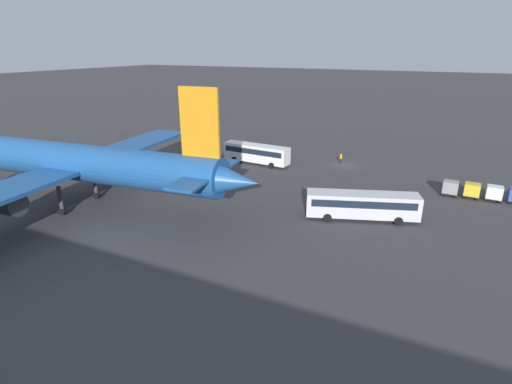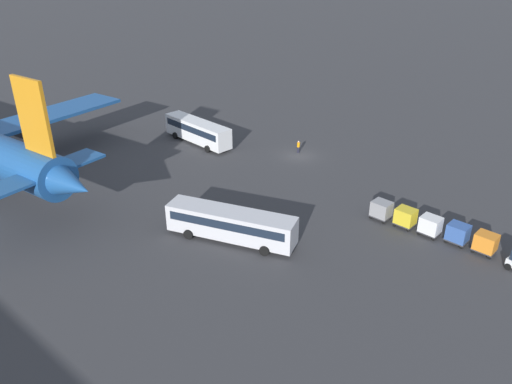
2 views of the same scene
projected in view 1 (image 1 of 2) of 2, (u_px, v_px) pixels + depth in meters
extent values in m
plane|color=#38383A|center=(343.00, 165.00, 68.97)|extent=(600.00, 600.00, 0.00)
cylinder|color=#1E5193|center=(60.00, 160.00, 49.89)|extent=(44.51, 9.43, 4.56)
cone|color=#1E5193|center=(232.00, 181.00, 42.27)|extent=(6.35, 4.74, 4.11)
cube|color=#1E5193|center=(136.00, 144.00, 60.35)|extent=(7.97, 20.88, 0.44)
cube|color=orange|center=(200.00, 123.00, 41.39)|extent=(4.44, 0.85, 7.30)
cube|color=#1E5193|center=(206.00, 173.00, 43.13)|extent=(4.39, 12.13, 0.28)
cylinder|color=#38383D|center=(0.00, 202.00, 42.01)|extent=(5.56, 3.08, 2.51)
cylinder|color=#38383D|center=(117.00, 158.00, 58.60)|extent=(5.56, 3.08, 2.51)
cylinder|color=#38383D|center=(61.00, 201.00, 47.97)|extent=(0.50, 0.50, 3.65)
cylinder|color=black|center=(63.00, 211.00, 48.44)|extent=(0.95, 0.60, 0.90)
cylinder|color=#38383D|center=(95.00, 186.00, 53.20)|extent=(0.50, 0.50, 3.65)
cylinder|color=black|center=(97.00, 195.00, 53.67)|extent=(0.95, 0.60, 0.90)
cube|color=white|center=(256.00, 153.00, 69.28)|extent=(12.17, 3.38, 2.88)
cube|color=#192333|center=(256.00, 150.00, 69.10)|extent=(11.22, 3.35, 0.92)
cylinder|color=black|center=(234.00, 160.00, 70.45)|extent=(1.02, 0.37, 1.00)
cylinder|color=black|center=(242.00, 156.00, 72.62)|extent=(1.02, 0.37, 1.00)
cylinder|color=black|center=(271.00, 166.00, 66.89)|extent=(1.02, 0.37, 1.00)
cylinder|color=black|center=(279.00, 162.00, 69.07)|extent=(1.02, 0.37, 1.00)
cube|color=silver|center=(362.00, 205.00, 46.88)|extent=(13.11, 6.95, 2.75)
cube|color=#192333|center=(362.00, 201.00, 46.72)|extent=(12.15, 6.63, 0.88)
cylinder|color=black|center=(327.00, 218.00, 46.46)|extent=(1.04, 0.62, 1.00)
cylinder|color=black|center=(326.00, 209.00, 49.09)|extent=(1.04, 0.62, 1.00)
cylinder|color=black|center=(399.00, 221.00, 45.58)|extent=(1.04, 0.62, 1.00)
cylinder|color=black|center=(393.00, 212.00, 48.21)|extent=(1.04, 0.62, 1.00)
cylinder|color=#1E1E2D|center=(341.00, 161.00, 69.83)|extent=(0.32, 0.32, 0.85)
cylinder|color=orange|center=(341.00, 157.00, 69.57)|extent=(0.38, 0.38, 0.65)
sphere|color=tan|center=(341.00, 154.00, 69.42)|extent=(0.24, 0.24, 0.24)
cylinder|color=black|center=(509.00, 203.00, 51.88)|extent=(0.36, 0.13, 0.36)
cylinder|color=black|center=(509.00, 200.00, 52.94)|extent=(0.36, 0.13, 0.36)
cube|color=#38383D|center=(493.00, 198.00, 52.80)|extent=(2.06, 1.75, 0.10)
cube|color=silver|center=(495.00, 192.00, 52.51)|extent=(1.96, 1.67, 1.60)
cylinder|color=black|center=(486.00, 200.00, 52.70)|extent=(0.36, 0.13, 0.36)
cylinder|color=black|center=(486.00, 197.00, 53.75)|extent=(0.36, 0.13, 0.36)
cylinder|color=black|center=(500.00, 202.00, 52.01)|extent=(0.36, 0.13, 0.36)
cylinder|color=black|center=(499.00, 199.00, 53.07)|extent=(0.36, 0.13, 0.36)
cube|color=#38383D|center=(471.00, 195.00, 53.84)|extent=(2.06, 1.75, 0.10)
cube|color=gold|center=(472.00, 189.00, 53.54)|extent=(1.96, 1.67, 1.60)
cylinder|color=black|center=(464.00, 197.00, 53.73)|extent=(0.36, 0.13, 0.36)
cylinder|color=black|center=(465.00, 194.00, 54.78)|extent=(0.36, 0.13, 0.36)
cylinder|color=black|center=(477.00, 199.00, 53.04)|extent=(0.36, 0.13, 0.36)
cylinder|color=black|center=(477.00, 196.00, 54.10)|extent=(0.36, 0.13, 0.36)
cube|color=#38383D|center=(450.00, 193.00, 54.76)|extent=(2.06, 1.75, 0.10)
cube|color=gray|center=(451.00, 187.00, 54.47)|extent=(1.96, 1.67, 1.60)
cylinder|color=black|center=(443.00, 195.00, 54.65)|extent=(0.36, 0.13, 0.36)
cylinder|color=black|center=(444.00, 192.00, 55.71)|extent=(0.36, 0.13, 0.36)
cylinder|color=black|center=(455.00, 197.00, 53.97)|extent=(0.36, 0.13, 0.36)
cylinder|color=black|center=(456.00, 194.00, 55.02)|extent=(0.36, 0.13, 0.36)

